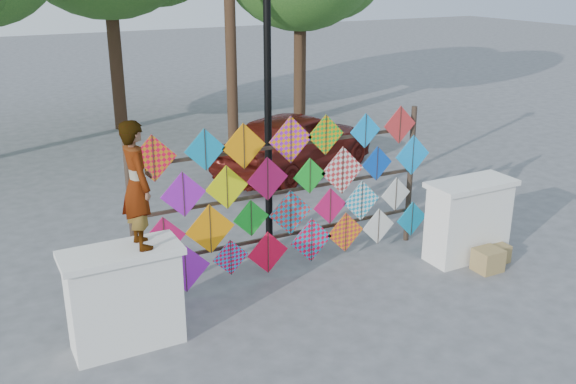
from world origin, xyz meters
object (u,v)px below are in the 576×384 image
at_px(vendor_woman, 137,185).
at_px(sedan, 295,142).
at_px(lamppost, 268,80).
at_px(kite_rack, 292,195).

distance_m(vendor_woman, sedan, 7.27).
xyz_separation_m(vendor_woman, lamppost, (2.74, 2.20, 0.65)).
xyz_separation_m(sedan, lamppost, (-2.14, -3.02, 1.98)).
bearing_deg(sedan, kite_rack, 128.41).
bearing_deg(kite_rack, lamppost, 79.10).
distance_m(vendor_woman, lamppost, 3.57).
xyz_separation_m(kite_rack, sedan, (2.38, 4.29, -0.50)).
bearing_deg(vendor_woman, kite_rack, -71.48).
bearing_deg(vendor_woman, sedan, -45.01).
bearing_deg(vendor_woman, lamppost, -53.17).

